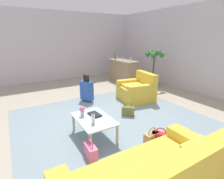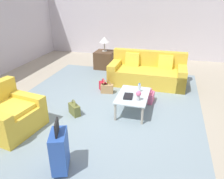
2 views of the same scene
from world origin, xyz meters
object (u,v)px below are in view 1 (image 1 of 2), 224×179
(armchair, at_px, (138,91))
(wine_bottle_amber, at_px, (115,57))
(wine_glass_right_of_centre, at_px, (131,59))
(wine_glass_left_of_centre, at_px, (123,58))
(suitcase_blue, at_px, (87,90))
(handbag_red, at_px, (160,138))
(flower_vase, at_px, (82,110))
(potted_palm, at_px, (154,68))
(handbag_pink, at_px, (91,151))
(coffee_table_book, at_px, (95,114))
(coffee_table, at_px, (94,121))
(bar_console, at_px, (123,71))
(handbag_olive, at_px, (128,111))
(water_bottle, at_px, (93,119))
(wine_glass_leftmost, at_px, (117,56))
(handbag_tan, at_px, (152,138))

(armchair, height_order, wine_bottle_amber, wine_bottle_amber)
(wine_glass_right_of_centre, bearing_deg, wine_glass_left_of_centre, -176.96)
(suitcase_blue, distance_m, handbag_red, 2.92)
(wine_glass_left_of_centre, bearing_deg, flower_vase, -44.57)
(suitcase_blue, relative_size, potted_palm, 0.54)
(flower_vase, relative_size, handbag_pink, 0.57)
(coffee_table_book, relative_size, handbag_red, 0.83)
(potted_palm, bearing_deg, coffee_table, -59.26)
(coffee_table, distance_m, wine_glass_right_of_centre, 4.36)
(coffee_table, distance_m, wine_glass_left_of_centre, 4.72)
(armchair, distance_m, bar_console, 2.41)
(flower_vase, xyz_separation_m, handbag_olive, (-0.23, 1.34, -0.41))
(armchair, xyz_separation_m, coffee_table_book, (1.17, -2.09, 0.13))
(handbag_red, bearing_deg, handbag_olive, 170.30)
(water_bottle, distance_m, wine_glass_leftmost, 5.36)
(water_bottle, height_order, handbag_olive, water_bottle)
(armchair, bearing_deg, handbag_tan, -32.80)
(wine_glass_left_of_centre, relative_size, potted_palm, 0.10)
(coffee_table_book, bearing_deg, handbag_tan, 33.72)
(bar_console, distance_m, handbag_pink, 5.35)
(wine_bottle_amber, bearing_deg, water_bottle, -36.58)
(armchair, bearing_deg, wine_glass_right_of_centre, 150.72)
(flower_vase, distance_m, wine_glass_right_of_centre, 4.29)
(flower_vase, height_order, wine_glass_left_of_centre, wine_glass_left_of_centre)
(wine_glass_left_of_centre, bearing_deg, armchair, -22.33)
(flower_vase, height_order, wine_bottle_amber, wine_bottle_amber)
(armchair, distance_m, handbag_tan, 2.50)
(water_bottle, distance_m, suitcase_blue, 2.35)
(coffee_table, bearing_deg, wine_glass_leftmost, 142.25)
(coffee_table, relative_size, flower_vase, 4.84)
(armchair, height_order, handbag_pink, armchair)
(bar_console, bearing_deg, flower_vase, -44.74)
(handbag_olive, bearing_deg, water_bottle, -63.10)
(flower_vase, distance_m, wine_bottle_amber, 4.91)
(water_bottle, relative_size, suitcase_blue, 0.24)
(water_bottle, bearing_deg, coffee_table_book, 150.64)
(wine_glass_leftmost, bearing_deg, wine_glass_right_of_centre, -1.00)
(coffee_table_book, distance_m, potted_palm, 4.19)
(flower_vase, bearing_deg, coffee_table, 34.29)
(bar_console, distance_m, handbag_tan, 4.88)
(bar_console, xyz_separation_m, handbag_olive, (3.05, -1.91, -0.38))
(coffee_table_book, bearing_deg, wine_bottle_amber, 137.78)
(coffee_table, height_order, handbag_red, coffee_table)
(water_bottle, xyz_separation_m, wine_glass_leftmost, (-4.24, 3.23, 0.59))
(coffee_table_book, bearing_deg, flower_vase, -118.59)
(wine_glass_left_of_centre, height_order, handbag_red, wine_glass_left_of_centre)
(water_bottle, height_order, wine_glass_left_of_centre, wine_glass_left_of_centre)
(water_bottle, height_order, suitcase_blue, suitcase_blue)
(wine_bottle_amber, height_order, handbag_red, wine_bottle_amber)
(coffee_table_book, relative_size, potted_palm, 0.19)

